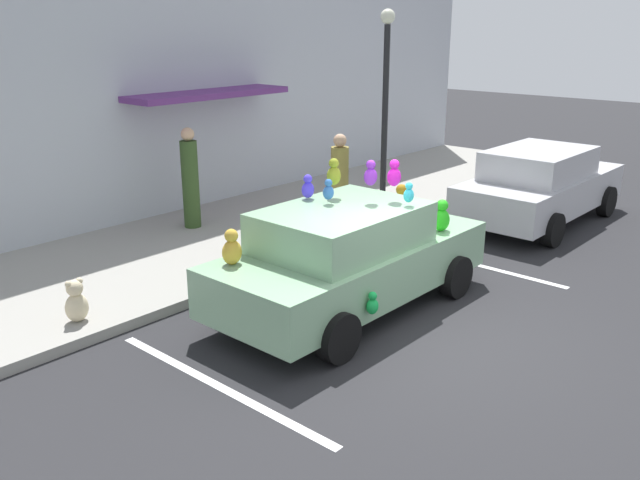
# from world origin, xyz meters

# --- Properties ---
(ground_plane) EXTENTS (60.00, 60.00, 0.00)m
(ground_plane) POSITION_xyz_m (0.00, 0.00, 0.00)
(ground_plane) COLOR #262628
(sidewalk) EXTENTS (24.00, 4.00, 0.15)m
(sidewalk) POSITION_xyz_m (0.00, 5.00, 0.07)
(sidewalk) COLOR gray
(sidewalk) RESTS_ON ground
(storefront_building) EXTENTS (24.00, 1.25, 6.40)m
(storefront_building) POSITION_xyz_m (0.02, 7.14, 3.19)
(storefront_building) COLOR #B2B7C1
(storefront_building) RESTS_ON ground
(parking_stripe_front) EXTENTS (0.12, 3.60, 0.01)m
(parking_stripe_front) POSITION_xyz_m (2.98, 1.00, 0.00)
(parking_stripe_front) COLOR silver
(parking_stripe_front) RESTS_ON ground
(parking_stripe_rear) EXTENTS (0.12, 3.60, 0.01)m
(parking_stripe_rear) POSITION_xyz_m (-2.56, 1.00, 0.00)
(parking_stripe_rear) COLOR silver
(parking_stripe_rear) RESTS_ON ground
(plush_covered_car) EXTENTS (4.39, 2.06, 2.15)m
(plush_covered_car) POSITION_xyz_m (0.11, 1.27, 0.81)
(plush_covered_car) COLOR #82AD85
(plush_covered_car) RESTS_ON ground
(parked_sedan_behind) EXTENTS (4.41, 1.99, 1.54)m
(parked_sedan_behind) POSITION_xyz_m (6.09, 1.15, 0.79)
(parked_sedan_behind) COLOR #B7B7BC
(parked_sedan_behind) RESTS_ON ground
(teddy_bear_on_sidewalk) EXTENTS (0.31, 0.26, 0.60)m
(teddy_bear_on_sidewalk) POSITION_xyz_m (-2.87, 3.49, 0.43)
(teddy_bear_on_sidewalk) COLOR beige
(teddy_bear_on_sidewalk) RESTS_ON sidewalk
(street_lamp_post) EXTENTS (0.28, 0.28, 4.03)m
(street_lamp_post) POSITION_xyz_m (3.91, 3.50, 2.61)
(street_lamp_post) COLOR black
(street_lamp_post) RESTS_ON sidewalk
(pedestrian_near_shopfront) EXTENTS (0.34, 0.34, 1.81)m
(pedestrian_near_shopfront) POSITION_xyz_m (2.73, 3.66, 1.00)
(pedestrian_near_shopfront) COLOR olive
(pedestrian_near_shopfront) RESTS_ON sidewalk
(pedestrian_walking_past) EXTENTS (0.32, 0.32, 1.92)m
(pedestrian_walking_past) POSITION_xyz_m (0.88, 5.82, 1.07)
(pedestrian_walking_past) COLOR #314921
(pedestrian_walking_past) RESTS_ON sidewalk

